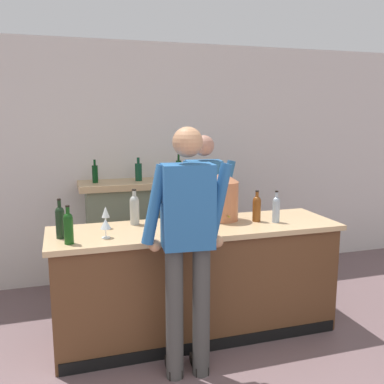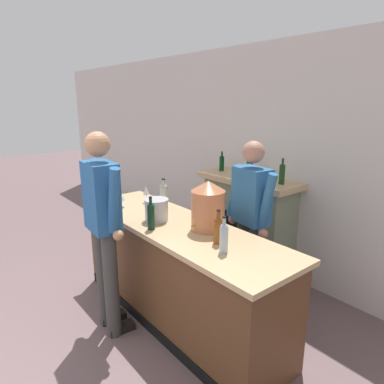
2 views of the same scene
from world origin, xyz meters
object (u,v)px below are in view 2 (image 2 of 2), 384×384
(person_bartender, at_px, (250,220))
(ice_bucket_steel, at_px, (156,210))
(wine_bottle_chardonnay_pale, at_px, (164,194))
(wine_bottle_rose_blush, at_px, (218,228))
(person_customer, at_px, (104,226))
(wine_glass_mid_counter, at_px, (146,191))
(wine_glass_front_left, at_px, (121,197))
(copper_dispenser, at_px, (208,205))
(wine_bottle_cabernet_heavy, at_px, (224,236))
(wine_bottle_port_short, at_px, (151,215))
(wine_bottle_merlot_tall, at_px, (103,191))
(fireplace_stone, at_px, (247,223))
(potted_plant_corner, at_px, (120,212))
(wine_bottle_burgundy_dark, at_px, (115,187))

(person_bartender, bearing_deg, ice_bucket_steel, -122.86)
(wine_bottle_chardonnay_pale, xyz_separation_m, wine_bottle_rose_blush, (1.06, -0.21, -0.01))
(person_customer, xyz_separation_m, wine_bottle_rose_blush, (0.82, 0.59, 0.08))
(wine_glass_mid_counter, relative_size, wine_glass_front_left, 1.24)
(copper_dispenser, bearing_deg, wine_glass_mid_counter, 179.32)
(wine_bottle_cabernet_heavy, relative_size, wine_glass_mid_counter, 1.50)
(wine_bottle_cabernet_heavy, relative_size, wine_glass_front_left, 1.86)
(wine_glass_front_left, bearing_deg, wine_bottle_port_short, -8.01)
(copper_dispenser, bearing_deg, person_customer, -126.57)
(person_bartender, xyz_separation_m, wine_bottle_merlot_tall, (-1.36, -0.90, 0.16))
(fireplace_stone, relative_size, wine_bottle_rose_blush, 5.29)
(ice_bucket_steel, height_order, wine_bottle_cabernet_heavy, wine_bottle_cabernet_heavy)
(fireplace_stone, height_order, wine_bottle_cabernet_heavy, fireplace_stone)
(person_customer, xyz_separation_m, wine_bottle_port_short, (0.22, 0.34, 0.09))
(wine_bottle_merlot_tall, bearing_deg, wine_glass_mid_counter, 49.84)
(person_bartender, distance_m, ice_bucket_steel, 0.92)
(fireplace_stone, xyz_separation_m, person_customer, (0.02, -1.90, 0.42))
(ice_bucket_steel, bearing_deg, wine_bottle_port_short, -45.18)
(wine_bottle_chardonnay_pale, bearing_deg, wine_glass_front_left, -128.96)
(fireplace_stone, relative_size, ice_bucket_steel, 6.38)
(ice_bucket_steel, xyz_separation_m, wine_bottle_chardonnay_pale, (-0.30, 0.29, 0.04))
(wine_bottle_cabernet_heavy, bearing_deg, wine_glass_front_left, -177.84)
(wine_bottle_port_short, bearing_deg, wine_glass_front_left, 171.99)
(fireplace_stone, distance_m, potted_plant_corner, 2.42)
(fireplace_stone, height_order, potted_plant_corner, fireplace_stone)
(person_customer, distance_m, wine_bottle_burgundy_dark, 1.03)
(ice_bucket_steel, height_order, wine_glass_mid_counter, ice_bucket_steel)
(wine_bottle_cabernet_heavy, distance_m, wine_glass_mid_counter, 1.49)
(potted_plant_corner, bearing_deg, wine_bottle_merlot_tall, -31.91)
(potted_plant_corner, height_order, ice_bucket_steel, ice_bucket_steel)
(ice_bucket_steel, relative_size, wine_bottle_chardonnay_pale, 0.75)
(potted_plant_corner, distance_m, ice_bucket_steel, 2.67)
(ice_bucket_steel, bearing_deg, person_bartender, 57.14)
(wine_bottle_chardonnay_pale, distance_m, wine_bottle_cabernet_heavy, 1.25)
(wine_bottle_port_short, height_order, wine_glass_mid_counter, wine_bottle_port_short)
(wine_bottle_port_short, bearing_deg, ice_bucket_steel, 134.82)
(person_customer, bearing_deg, fireplace_stone, 90.54)
(wine_bottle_chardonnay_pale, height_order, wine_bottle_rose_blush, wine_bottle_chardonnay_pale)
(copper_dispenser, height_order, wine_glass_mid_counter, copper_dispenser)
(wine_bottle_merlot_tall, distance_m, wine_bottle_cabernet_heavy, 1.78)
(copper_dispenser, distance_m, wine_bottle_cabernet_heavy, 0.49)
(person_customer, relative_size, wine_glass_mid_counter, 9.73)
(wine_bottle_merlot_tall, relative_size, wine_bottle_chardonnay_pale, 0.94)
(wine_glass_front_left, bearing_deg, person_bartender, 37.44)
(potted_plant_corner, distance_m, wine_glass_mid_counter, 2.12)
(person_customer, relative_size, wine_glass_front_left, 12.08)
(fireplace_stone, distance_m, person_customer, 1.95)
(fireplace_stone, distance_m, wine_bottle_merlot_tall, 1.79)
(wine_bottle_port_short, bearing_deg, fireplace_stone, 98.82)
(wine_bottle_chardonnay_pale, xyz_separation_m, wine_glass_mid_counter, (-0.25, -0.06, -0.01))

